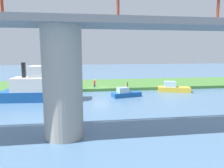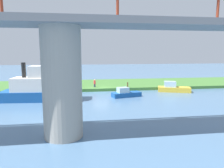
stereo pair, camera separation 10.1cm
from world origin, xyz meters
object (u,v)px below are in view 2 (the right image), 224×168
at_px(skiff_small, 173,88).
at_px(bridge_pylon, 62,83).
at_px(person_on_bank, 95,83).
at_px(motorboat_red, 43,86).
at_px(pontoon_yellow, 126,93).
at_px(mooring_post, 128,85).

bearing_deg(skiff_small, bridge_pylon, 45.10).
height_order(person_on_bank, motorboat_red, motorboat_red).
relative_size(bridge_pylon, pontoon_yellow, 1.86).
xyz_separation_m(skiff_small, pontoon_yellow, (8.64, 2.82, -0.11)).
xyz_separation_m(mooring_post, skiff_small, (-7.20, 2.28, -0.34)).
distance_m(person_on_bank, motorboat_red, 10.08).
bearing_deg(person_on_bank, skiff_small, 164.87).
xyz_separation_m(mooring_post, pontoon_yellow, (1.44, 5.10, -0.44)).
bearing_deg(pontoon_yellow, bridge_pylon, 60.34).
distance_m(motorboat_red, skiff_small, 20.57).
relative_size(person_on_bank, motorboat_red, 0.14).
height_order(bridge_pylon, person_on_bank, bridge_pylon).
bearing_deg(person_on_bank, bridge_pylon, 79.68).
bearing_deg(mooring_post, bridge_pylon, 63.84).
bearing_deg(motorboat_red, pontoon_yellow, -177.83).
distance_m(bridge_pylon, person_on_bank, 20.48).
distance_m(mooring_post, skiff_small, 7.56).
bearing_deg(motorboat_red, mooring_post, -157.01).
height_order(person_on_bank, pontoon_yellow, person_on_bank).
bearing_deg(skiff_small, person_on_bank, -15.13).
relative_size(person_on_bank, mooring_post, 1.54).
bearing_deg(skiff_small, pontoon_yellow, 18.10).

